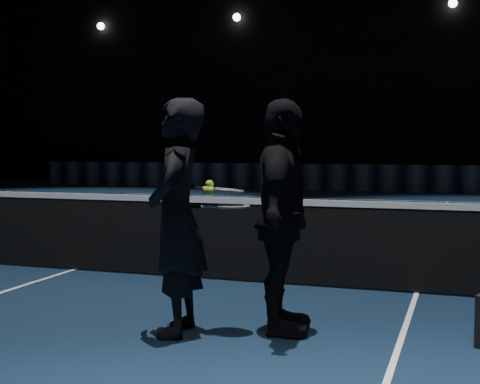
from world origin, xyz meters
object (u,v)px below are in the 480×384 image
(player_b, at_px, (282,217))
(racket_upper, at_px, (226,190))
(player_a, at_px, (177,217))
(racket_lower, at_px, (233,206))
(tennis_balls, at_px, (208,188))

(player_b, height_order, racket_upper, player_b)
(player_a, relative_size, player_b, 1.00)
(player_b, bearing_deg, racket_lower, 101.49)
(racket_lower, bearing_deg, player_a, 180.00)
(tennis_balls, bearing_deg, player_b, 20.05)
(racket_lower, relative_size, tennis_balls, 5.67)
(player_a, bearing_deg, racket_lower, 100.13)
(player_a, xyz_separation_m, racket_lower, (0.42, 0.16, 0.08))
(player_b, distance_m, tennis_balls, 0.64)
(racket_lower, distance_m, tennis_balls, 0.24)
(player_b, xyz_separation_m, tennis_balls, (-0.56, -0.20, 0.23))
(racket_lower, bearing_deg, player_b, -0.00)
(player_a, distance_m, racket_lower, 0.46)
(racket_upper, bearing_deg, racket_lower, -42.66)
(player_a, relative_size, racket_lower, 2.82)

